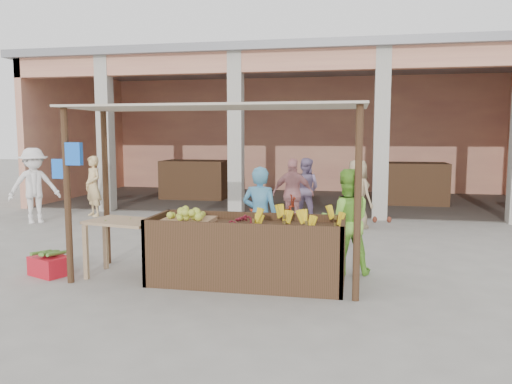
% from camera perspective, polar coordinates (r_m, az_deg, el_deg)
% --- Properties ---
extents(ground, '(60.00, 60.00, 0.00)m').
position_cam_1_polar(ground, '(7.00, -5.14, -10.07)').
color(ground, gray).
rests_on(ground, ground).
extents(market_building, '(14.40, 6.40, 4.20)m').
position_cam_1_polar(market_building, '(15.48, 4.41, 9.13)').
color(market_building, '#ECA47B').
rests_on(market_building, ground).
extents(fruit_stall, '(2.60, 0.95, 0.80)m').
position_cam_1_polar(fruit_stall, '(6.77, -1.08, -7.10)').
color(fruit_stall, '#4B2E1E').
rests_on(fruit_stall, ground).
extents(stall_awning, '(4.09, 1.35, 2.39)m').
position_cam_1_polar(stall_awning, '(6.77, -5.29, 6.34)').
color(stall_awning, '#4B2E1E').
rests_on(stall_awning, ground).
extents(banana_heap, '(1.17, 0.64, 0.21)m').
position_cam_1_polar(banana_heap, '(6.55, 4.26, -3.07)').
color(banana_heap, gold).
rests_on(banana_heap, fruit_stall).
extents(melon_tray, '(0.67, 0.58, 0.19)m').
position_cam_1_polar(melon_tray, '(6.89, -7.78, -2.80)').
color(melon_tray, '#A77B56').
rests_on(melon_tray, fruit_stall).
extents(berry_heap, '(0.46, 0.38, 0.15)m').
position_cam_1_polar(berry_heap, '(6.66, -1.22, -3.18)').
color(berry_heap, maroon).
rests_on(berry_heap, fruit_stall).
extents(side_table, '(1.10, 0.84, 0.80)m').
position_cam_1_polar(side_table, '(7.32, -14.84, -4.19)').
color(side_table, tan).
rests_on(side_table, ground).
extents(papaya_pile, '(0.65, 0.37, 0.19)m').
position_cam_1_polar(papaya_pile, '(7.28, -14.89, -2.40)').
color(papaya_pile, '#4B882C').
rests_on(papaya_pile, side_table).
extents(red_crate, '(0.63, 0.55, 0.27)m').
position_cam_1_polar(red_crate, '(7.78, -22.51, -7.79)').
color(red_crate, red).
rests_on(red_crate, ground).
extents(plantain_bundle, '(0.42, 0.29, 0.08)m').
position_cam_1_polar(plantain_bundle, '(7.74, -22.57, -6.51)').
color(plantain_bundle, '#538630').
rests_on(plantain_bundle, red_crate).
extents(produce_sacks, '(0.73, 0.45, 0.55)m').
position_cam_1_polar(produce_sacks, '(11.75, 14.23, -2.08)').
color(produce_sacks, maroon).
rests_on(produce_sacks, ground).
extents(vendor_blue, '(0.65, 0.51, 1.63)m').
position_cam_1_polar(vendor_blue, '(7.62, 0.46, -2.40)').
color(vendor_blue, '#4F97C3').
rests_on(vendor_blue, ground).
extents(vendor_green, '(0.83, 0.57, 1.60)m').
position_cam_1_polar(vendor_green, '(7.29, 10.27, -3.02)').
color(vendor_green, '#83D140').
rests_on(vendor_green, ground).
extents(motorcycle, '(1.06, 1.87, 0.93)m').
position_cam_1_polar(motorcycle, '(9.20, 1.40, -3.05)').
color(motorcycle, maroon).
rests_on(motorcycle, ground).
extents(shopper_a, '(1.26, 1.25, 1.85)m').
position_cam_1_polar(shopper_a, '(12.34, -24.03, 0.98)').
color(shopper_a, white).
rests_on(shopper_a, ground).
extents(shopper_b, '(0.98, 0.57, 1.61)m').
position_cam_1_polar(shopper_b, '(10.61, 4.27, 0.07)').
color(shopper_b, '#D18A8B').
rests_on(shopper_b, ground).
extents(shopper_c, '(0.93, 0.92, 1.64)m').
position_cam_1_polar(shopper_c, '(10.86, 11.49, 0.20)').
color(shopper_c, tan).
rests_on(shopper_c, ground).
extents(shopper_e, '(0.72, 0.68, 1.55)m').
position_cam_1_polar(shopper_e, '(12.89, -18.11, 0.78)').
color(shopper_e, '#F0C984').
rests_on(shopper_e, ground).
extents(shopper_f, '(0.87, 0.65, 1.59)m').
position_cam_1_polar(shopper_f, '(11.87, 5.65, 0.71)').
color(shopper_f, '#917AA3').
rests_on(shopper_f, ground).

